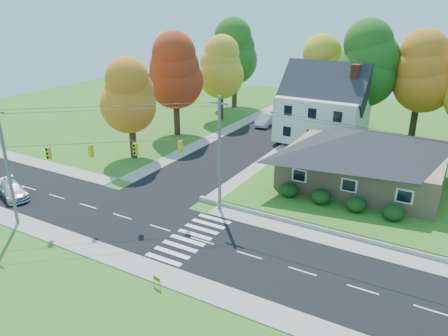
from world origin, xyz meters
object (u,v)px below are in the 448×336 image
Objects in this scene: silver_sedan at (12,190)px; fire_hydrant at (219,204)px; white_car at (266,120)px; ranch_house at (364,157)px.

fire_hydrant is at bearing -47.42° from silver_sedan.
white_car is (9.94, 34.14, 0.14)m from silver_sedan.
fire_hydrant is (17.73, 7.51, -0.28)m from silver_sedan.
silver_sedan reaches higher than fire_hydrant.
silver_sedan is 19.25m from fire_hydrant.
white_car is 5.61× the size of fire_hydrant.
ranch_house reaches higher than white_car.
ranch_house is 2.95× the size of white_car.
silver_sedan is 0.94× the size of white_car.
ranch_house is at bearing -36.99° from silver_sedan.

